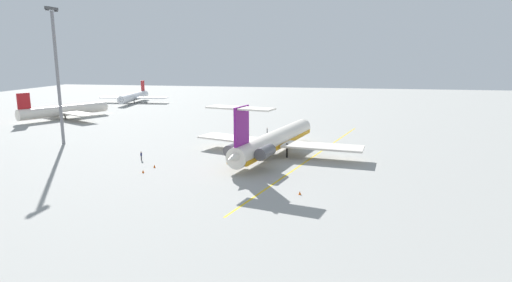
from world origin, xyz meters
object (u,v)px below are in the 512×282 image
object	(u,v)px
airliner_mid_right	(67,110)
ground_crew_near_nose	(141,155)
safety_cone_nose	(143,171)
ground_crew_near_tail	(267,130)
safety_cone_tail	(300,193)
main_jetliner	(273,141)
light_mast	(57,72)
safety_cone_wingtip	(154,166)
airliner_far_right	(133,97)

from	to	relation	value
airliner_mid_right	ground_crew_near_nose	xyz separation A→B (m)	(-47.13, -47.13, -1.56)
ground_crew_near_nose	safety_cone_nose	size ratio (longest dim) A/B	3.15
ground_crew_near_tail	safety_cone_tail	bearing A→B (deg)	-34.83
airliner_mid_right	safety_cone_nose	distance (m)	75.75
main_jetliner	safety_cone_tail	size ratio (longest dim) A/B	72.24
safety_cone_nose	light_mast	bearing A→B (deg)	55.51
ground_crew_near_nose	light_mast	bearing A→B (deg)	-8.26
main_jetliner	safety_cone_wingtip	xyz separation A→B (m)	(-12.84, 20.04, -2.92)
main_jetliner	light_mast	xyz separation A→B (m)	(3.11, 49.11, 13.19)
safety_cone_nose	safety_cone_wingtip	size ratio (longest dim) A/B	1.00
airliner_mid_right	ground_crew_near_tail	bearing A→B (deg)	-74.67
ground_crew_near_nose	light_mast	world-z (taller)	light_mast
airliner_mid_right	safety_cone_nose	bearing A→B (deg)	-108.95
airliner_far_right	safety_cone_wingtip	bearing A→B (deg)	22.50
ground_crew_near_tail	light_mast	size ratio (longest dim) A/B	0.06
airliner_far_right	safety_cone_tail	xyz separation A→B (m)	(-107.17, -78.53, -2.27)
safety_cone_nose	ground_crew_near_tail	bearing A→B (deg)	-21.30
safety_cone_wingtip	safety_cone_tail	xyz separation A→B (m)	(-10.59, -27.37, 0.00)
safety_cone_tail	light_mast	world-z (taller)	light_mast
main_jetliner	ground_crew_near_tail	size ratio (longest dim) A/B	23.84
ground_crew_near_nose	light_mast	xyz separation A→B (m)	(11.16, 24.30, 15.29)
airliner_mid_right	light_mast	world-z (taller)	light_mast
main_jetliner	airliner_far_right	bearing A→B (deg)	54.65
ground_crew_near_nose	main_jetliner	bearing A→B (deg)	-145.64
safety_cone_wingtip	safety_cone_tail	size ratio (longest dim) A/B	1.00
airliner_far_right	ground_crew_near_tail	distance (m)	89.49
main_jetliner	safety_cone_tail	world-z (taller)	main_jetliner
ground_crew_near_nose	airliner_mid_right	bearing A→B (deg)	-28.59
main_jetliner	light_mast	distance (m)	50.95
main_jetliner	airliner_far_right	xyz separation A→B (m)	(83.74, 71.20, -0.66)
main_jetliner	ground_crew_near_nose	xyz separation A→B (m)	(-8.04, 24.82, -2.10)
main_jetliner	ground_crew_near_nose	bearing A→B (deg)	122.24
ground_crew_near_tail	light_mast	bearing A→B (deg)	-114.49
main_jetliner	safety_cone_wingtip	distance (m)	23.98
airliner_mid_right	safety_cone_wingtip	distance (m)	73.46
ground_crew_near_nose	safety_cone_wingtip	distance (m)	6.82
safety_cone_tail	light_mast	distance (m)	64.42
ground_crew_near_nose	safety_cone_nose	bearing A→B (deg)	133.11
ground_crew_near_nose	safety_cone_tail	bearing A→B (deg)	170.83
safety_cone_nose	safety_cone_wingtip	world-z (taller)	same
safety_cone_nose	safety_cone_wingtip	bearing A→B (deg)	-8.00
safety_cone_wingtip	safety_cone_nose	bearing A→B (deg)	172.00
airliner_far_right	light_mast	bearing A→B (deg)	9.91
ground_crew_near_tail	safety_cone_tail	xyz separation A→B (m)	(-47.07, -12.23, -0.78)
ground_crew_near_nose	airliner_far_right	bearing A→B (deg)	-46.79
airliner_far_right	safety_cone_nose	xyz separation A→B (m)	(-100.24, -50.64, -2.27)
light_mast	ground_crew_near_tail	bearing A→B (deg)	-65.09
airliner_far_right	safety_cone_tail	size ratio (longest dim) A/B	52.53
safety_cone_tail	light_mast	size ratio (longest dim) A/B	0.02
main_jetliner	safety_cone_tail	distance (m)	24.72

